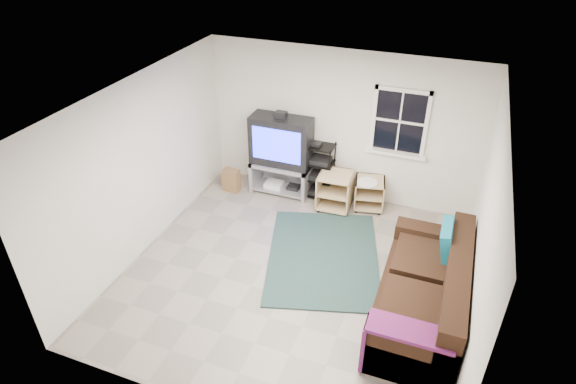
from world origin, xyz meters
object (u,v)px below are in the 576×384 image
at_px(sofa, 425,295).
at_px(side_table_right, 369,191).
at_px(side_table_left, 336,189).
at_px(av_rack, 318,174).
at_px(tv_unit, 281,149).

bearing_deg(sofa, side_table_right, 118.01).
relative_size(side_table_left, sofa, 0.29).
height_order(av_rack, side_table_left, av_rack).
distance_m(side_table_left, sofa, 2.68).
relative_size(tv_unit, av_rack, 1.50).
xyz_separation_m(tv_unit, side_table_left, (1.04, -0.15, -0.50)).
xyz_separation_m(tv_unit, sofa, (2.77, -2.20, -0.48)).
xyz_separation_m(av_rack, sofa, (2.11, -2.28, -0.08)).
distance_m(av_rack, side_table_left, 0.45).
bearing_deg(av_rack, side_table_left, -30.32).
distance_m(side_table_right, sofa, 2.54).
distance_m(tv_unit, av_rack, 0.78).
bearing_deg(av_rack, tv_unit, -173.37).
relative_size(av_rack, sofa, 0.45).
height_order(av_rack, side_table_right, av_rack).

